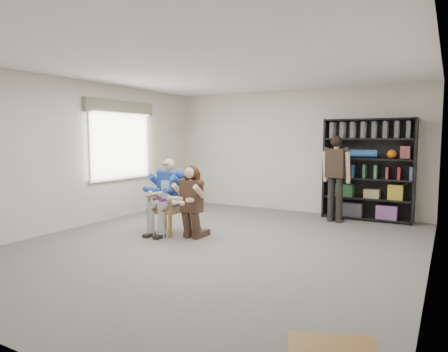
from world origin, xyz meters
The scene contains 8 objects.
room_shell centered at (0.00, 0.00, 1.40)m, with size 6.00×7.00×2.80m, color beige, non-canonical shape.
floor centered at (0.00, 0.00, 0.00)m, with size 6.00×7.00×0.01m, color #605E59.
window_left centered at (-2.95, 1.00, 1.63)m, with size 0.16×2.00×1.75m, color silver, non-canonical shape.
armchair centered at (-1.17, 0.27, 0.52)m, with size 0.60×0.58×1.04m, color #9A5F36, non-canonical shape.
seated_man centered at (-1.17, 0.27, 0.67)m, with size 0.58×0.81×1.35m, color #1A4A9B, non-canonical shape.
kneeling_woman centered at (-0.59, 0.15, 0.62)m, with size 0.52×0.83×1.23m, color #3A261A, non-canonical shape.
bookshelf centered at (1.70, 3.28, 1.05)m, with size 1.80×0.38×2.10m, color black, non-canonical shape.
standing_man centered at (1.18, 2.73, 0.87)m, with size 0.54×0.30×1.74m, color black, non-canonical shape.
Camera 1 is at (3.17, -5.33, 1.71)m, focal length 32.00 mm.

